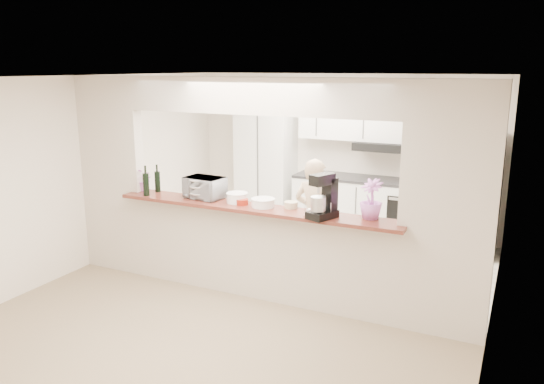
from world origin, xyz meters
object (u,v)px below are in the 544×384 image
Objects in this scene: refrigerator at (472,195)px; toaster_oven at (205,188)px; stand_mixer at (324,198)px; person at (314,218)px.

refrigerator is 3.74× the size of toaster_oven.
toaster_oven is 0.98× the size of stand_mixer.
stand_mixer is at bearing -1.43° from toaster_oven.
stand_mixer reaches higher than toaster_oven.
refrigerator is at bearing 66.79° from stand_mixer.
toaster_oven is 0.30× the size of person.
person reaches higher than toaster_oven.
refrigerator is at bearing -128.33° from person.
stand_mixer is 0.31× the size of person.
toaster_oven is at bearing -136.61° from refrigerator.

